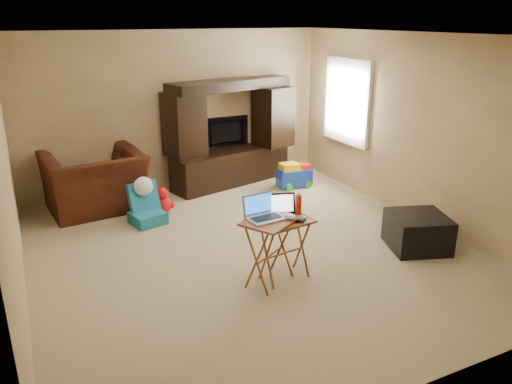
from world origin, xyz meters
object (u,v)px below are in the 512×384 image
laptop_right (281,209)px  tray_table_left (270,251)px  child_rocker (147,204)px  mouse_left (290,216)px  laptop_left (266,208)px  mouse_right (302,219)px  ottoman (417,232)px  water_bottle (298,205)px  tray_table_right (285,249)px  plush_toy (162,201)px  entertainment_center (231,133)px  television (226,133)px  recliner (95,182)px  push_toy (294,174)px

laptop_right → tray_table_left: bearing=-152.5°
child_rocker → mouse_left: mouse_left is taller
laptop_right → mouse_left: 0.12m
child_rocker → mouse_left: 2.45m
laptop_left → mouse_right: 0.39m
tray_table_left → ottoman: bearing=-30.8°
water_bottle → ottoman: bearing=-4.5°
child_rocker → tray_table_right: (0.95, -2.13, 0.06)m
mouse_right → ottoman: bearing=2.4°
laptop_right → mouse_left: (0.05, -0.10, -0.06)m
ottoman → laptop_right: 1.95m
water_bottle → plush_toy: bearing=110.6°
entertainment_center → plush_toy: (-1.45, -0.87, -0.67)m
entertainment_center → television: entertainment_center is taller
recliner → tray_table_left: 3.24m
plush_toy → tray_table_left: size_ratio=0.56×
television → laptop_right: (-0.81, -3.44, -0.03)m
tray_table_left → laptop_left: (-0.03, 0.03, 0.48)m
push_toy → laptop_right: (-1.68, -2.61, 0.59)m
mouse_left → tray_table_right: bearing=94.7°
television → ottoman: television is taller
ottoman → tray_table_left: size_ratio=0.92×
recliner → mouse_right: bearing=111.9°
push_toy → mouse_right: size_ratio=4.05×
tray_table_left → laptop_right: laptop_right is taller
recliner → laptop_left: bearing=107.7°
entertainment_center → laptop_right: 3.35m
recliner → push_toy: recliner is taller
mouse_left → entertainment_center: bearing=77.1°
mouse_right → plush_toy: bearing=107.7°
child_rocker → ottoman: child_rocker is taller
tray_table_left → child_rocker: bearing=80.1°
television → recliner: size_ratio=0.66×
push_toy → mouse_left: bearing=-116.8°
push_toy → plush_toy: bearing=-170.1°
entertainment_center → water_bottle: (-0.57, -3.19, -0.08)m
plush_toy → tray_table_left: bearing=-78.5°
mouse_left → water_bottle: size_ratio=0.69×
ottoman → plush_toy: bearing=135.5°
ottoman → water_bottle: (-1.62, 0.13, 0.58)m
child_rocker → mouse_right: mouse_right is taller
mouse_left → plush_toy: bearing=105.3°
push_toy → tray_table_left: 3.21m
television → ottoman: size_ratio=1.34×
tray_table_left → mouse_right: 0.49m
laptop_left → water_bottle: (0.41, 0.06, -0.05)m
water_bottle → mouse_left: bearing=-140.8°
push_toy → water_bottle: size_ratio=2.67×
entertainment_center → child_rocker: bearing=-160.9°
child_rocker → water_bottle: bearing=-74.6°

